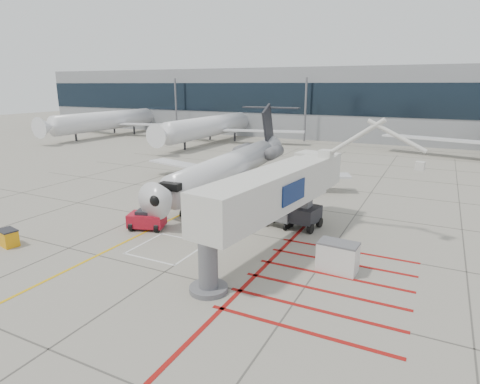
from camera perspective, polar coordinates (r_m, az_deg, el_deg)
The scene contains 13 objects.
ground_plane at distance 27.55m, azimuth -5.64°, elevation -7.95°, with size 260.00×260.00×0.00m, color gray.
regional_jet at distance 39.10m, azimuth -2.99°, elevation 5.22°, with size 24.59×31.01×8.13m, color silver, non-canonical shape.
jet_bridge at distance 25.58m, azimuth 3.92°, elevation -1.17°, with size 8.52×17.99×7.20m, color silver, non-canonical shape.
pushback_tug at distance 31.52m, azimuth -13.12°, elevation -3.76°, with size 2.67×1.67×1.56m, color #B01123, non-canonical shape.
spill_bin at distance 31.85m, azimuth -30.09°, elevation -5.64°, with size 1.36×0.91×1.18m, color orange, non-canonical shape.
baggage_cart at distance 31.36m, azimuth 5.63°, elevation -3.74°, with size 2.11×1.33×1.33m, color #58595D, non-canonical shape.
ground_power_unit at distance 24.61m, azimuth 13.72°, elevation -8.94°, with size 2.28×1.33×1.81m, color silver, non-canonical shape.
cone_nose at distance 31.61m, azimuth -3.84°, elevation -4.29°, with size 0.40×0.40×0.56m, color orange.
cone_side at distance 34.39m, azimuth 0.64°, elevation -2.73°, with size 0.33×0.33×0.45m, color orange.
terminal_building at distance 91.52m, azimuth 24.75°, elevation 11.39°, with size 180.00×28.00×14.00m, color gray.
terminal_glass_band at distance 77.45m, azimuth 24.36°, elevation 11.75°, with size 180.00×0.10×6.00m, color black.
bg_aircraft_a at distance 92.89m, azimuth -17.19°, elevation 11.37°, with size 34.76×38.62×11.59m, color silver, non-canonical shape.
bg_aircraft_b at distance 77.78m, azimuth -3.27°, elevation 11.25°, with size 33.52×37.24×11.17m, color silver, non-canonical shape.
Camera 1 is at (13.68, -21.37, 10.74)m, focal length 30.00 mm.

